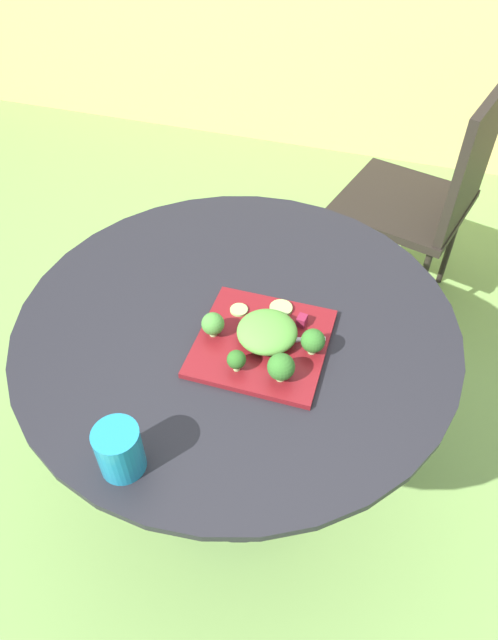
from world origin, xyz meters
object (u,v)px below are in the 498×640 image
(patio_chair, at_px, (432,190))
(drinking_glass, at_px, (120,452))
(fork, at_px, (283,340))
(salad_plate, at_px, (262,343))

(patio_chair, xyz_separation_m, drinking_glass, (-0.49, -1.40, 0.23))
(fork, bearing_deg, salad_plate, -164.76)
(patio_chair, bearing_deg, drinking_glass, -109.28)
(patio_chair, distance_m, salad_plate, 1.10)
(drinking_glass, bearing_deg, salad_plate, 65.97)
(salad_plate, bearing_deg, fork, 15.24)
(patio_chair, bearing_deg, fork, -105.47)
(drinking_glass, distance_m, fork, 0.42)
(patio_chair, relative_size, fork, 5.98)
(drinking_glass, height_order, fork, drinking_glass)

